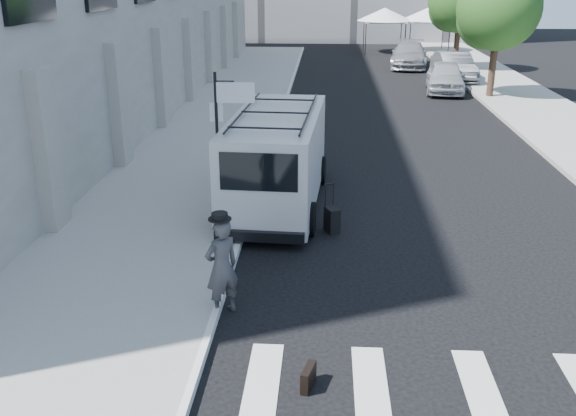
# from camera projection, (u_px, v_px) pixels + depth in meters

# --- Properties ---
(ground) EXTENTS (120.00, 120.00, 0.00)m
(ground) POSITION_uv_depth(u_px,v_px,m) (330.00, 292.00, 12.19)
(ground) COLOR black
(ground) RESTS_ON ground
(sidewalk_left) EXTENTS (4.50, 48.00, 0.15)m
(sidewalk_left) POSITION_uv_depth(u_px,v_px,m) (230.00, 112.00, 27.38)
(sidewalk_left) COLOR gray
(sidewalk_left) RESTS_ON ground
(sidewalk_right) EXTENTS (4.00, 56.00, 0.15)m
(sidewalk_right) POSITION_uv_depth(u_px,v_px,m) (519.00, 98.00, 30.38)
(sidewalk_right) COLOR gray
(sidewalk_right) RESTS_ON ground
(sign_pole) EXTENTS (1.03, 0.07, 3.50)m
(sign_pole) POSITION_uv_depth(u_px,v_px,m) (227.00, 117.00, 14.40)
(sign_pole) COLOR black
(sign_pole) RESTS_ON sidewalk_left
(tree_near) EXTENTS (3.80, 3.83, 6.03)m
(tree_near) POSITION_uv_depth(u_px,v_px,m) (495.00, 12.00, 29.25)
(tree_near) COLOR black
(tree_near) RESTS_ON ground
(tree_far) EXTENTS (3.80, 3.83, 6.03)m
(tree_far) POSITION_uv_depth(u_px,v_px,m) (458.00, 2.00, 37.67)
(tree_far) COLOR black
(tree_far) RESTS_ON ground
(tent_left) EXTENTS (4.00, 4.00, 3.20)m
(tent_left) POSITION_uv_depth(u_px,v_px,m) (385.00, 15.00, 46.59)
(tent_left) COLOR black
(tent_left) RESTS_ON ground
(tent_right) EXTENTS (4.00, 4.00, 3.20)m
(tent_right) POSITION_uv_depth(u_px,v_px,m) (428.00, 14.00, 46.87)
(tent_right) COLOR black
(tent_right) RESTS_ON ground
(businessman) EXTENTS (0.77, 0.75, 1.78)m
(businessman) POSITION_uv_depth(u_px,v_px,m) (222.00, 267.00, 11.16)
(businessman) COLOR #3C3C3F
(businessman) RESTS_ON ground
(briefcase) EXTENTS (0.23, 0.46, 0.34)m
(briefcase) POSITION_uv_depth(u_px,v_px,m) (308.00, 377.00, 9.35)
(briefcase) COLOR black
(briefcase) RESTS_ON ground
(suitcase) EXTENTS (0.40, 0.48, 1.13)m
(suitcase) POSITION_uv_depth(u_px,v_px,m) (332.00, 220.00, 14.90)
(suitcase) COLOR black
(suitcase) RESTS_ON ground
(cargo_van) EXTENTS (2.53, 6.47, 2.39)m
(cargo_van) POSITION_uv_depth(u_px,v_px,m) (278.00, 157.00, 16.45)
(cargo_van) COLOR silver
(cargo_van) RESTS_ON ground
(parked_car_a) EXTENTS (2.32, 4.65, 1.52)m
(parked_car_a) POSITION_uv_depth(u_px,v_px,m) (445.00, 77.00, 31.92)
(parked_car_a) COLOR #B2B4BB
(parked_car_a) RESTS_ON ground
(parked_car_b) EXTENTS (1.95, 4.84, 1.56)m
(parked_car_b) POSITION_uv_depth(u_px,v_px,m) (454.00, 67.00, 35.02)
(parked_car_b) COLOR #4C4F53
(parked_car_b) RESTS_ON ground
(parked_car_c) EXTENTS (2.82, 5.54, 1.54)m
(parked_car_c) POSITION_uv_depth(u_px,v_px,m) (409.00, 55.00, 40.16)
(parked_car_c) COLOR gray
(parked_car_c) RESTS_ON ground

